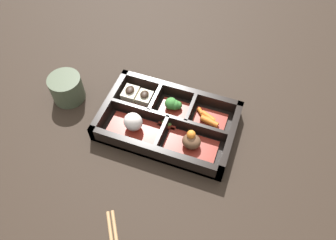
# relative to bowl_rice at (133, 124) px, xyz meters

# --- Properties ---
(ground_plane) EXTENTS (3.00, 3.00, 0.00)m
(ground_plane) POSITION_rel_bowl_rice_xyz_m (-0.07, -0.04, -0.03)
(ground_plane) COLOR black
(bento_base) EXTENTS (0.30, 0.19, 0.01)m
(bento_base) POSITION_rel_bowl_rice_xyz_m (-0.07, -0.04, -0.02)
(bento_base) COLOR black
(bento_base) RESTS_ON ground_plane
(bento_rim) EXTENTS (0.30, 0.19, 0.04)m
(bento_rim) POSITION_rel_bowl_rice_xyz_m (-0.07, -0.04, -0.01)
(bento_rim) COLOR black
(bento_rim) RESTS_ON ground_plane
(bowl_stew) EXTENTS (0.12, 0.06, 0.05)m
(bowl_stew) POSITION_rel_bowl_rice_xyz_m (-0.14, -0.00, -0.01)
(bowl_stew) COLOR maroon
(bowl_stew) RESTS_ON bento_base
(bowl_rice) EXTENTS (0.12, 0.06, 0.05)m
(bowl_rice) POSITION_rel_bowl_rice_xyz_m (0.00, 0.00, 0.00)
(bowl_rice) COLOR maroon
(bowl_rice) RESTS_ON bento_base
(bowl_carrots) EXTENTS (0.08, 0.06, 0.02)m
(bowl_carrots) POSITION_rel_bowl_rice_xyz_m (-0.15, -0.08, -0.01)
(bowl_carrots) COLOR maroon
(bowl_carrots) RESTS_ON bento_base
(bowl_greens) EXTENTS (0.07, 0.06, 0.03)m
(bowl_greens) POSITION_rel_bowl_rice_xyz_m (-0.06, -0.08, -0.01)
(bowl_greens) COLOR maroon
(bowl_greens) RESTS_ON bento_base
(bowl_tofu) EXTENTS (0.07, 0.06, 0.04)m
(bowl_tofu) POSITION_rel_bowl_rice_xyz_m (0.02, -0.08, -0.01)
(bowl_tofu) COLOR maroon
(bowl_tofu) RESTS_ON bento_base
(bowl_pickles) EXTENTS (0.04, 0.03, 0.01)m
(bowl_pickles) POSITION_rel_bowl_rice_xyz_m (-0.07, -0.04, -0.01)
(bowl_pickles) COLOR maroon
(bowl_pickles) RESTS_ON bento_base
(tea_cup) EXTENTS (0.08, 0.08, 0.07)m
(tea_cup) POSITION_rel_bowl_rice_xyz_m (0.19, -0.04, 0.00)
(tea_cup) COLOR #424C38
(tea_cup) RESTS_ON ground_plane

